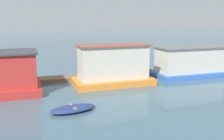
{
  "coord_description": "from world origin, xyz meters",
  "views": [
    {
      "loc": [
        -6.35,
        -19.62,
        5.35
      ],
      "look_at": [
        0.0,
        -1.0,
        1.4
      ],
      "focal_mm": 40.0,
      "sensor_mm": 36.0,
      "label": 1
    }
  ],
  "objects": [
    {
      "name": "dock_walkway",
      "position": [
        0.0,
        2.7,
        0.15
      ],
      "size": [
        33.8,
        1.51,
        0.3
      ],
      "primitive_type": "cube",
      "color": "brown",
      "rests_on": "ground_plane"
    },
    {
      "name": "houseboat_orange",
      "position": [
        0.37,
        -0.18,
        1.56
      ],
      "size": [
        6.64,
        3.32,
        3.38
      ],
      "color": "orange",
      "rests_on": "ground_plane"
    },
    {
      "name": "houseboat_red",
      "position": [
        -8.2,
        -0.29,
        1.51
      ],
      "size": [
        5.31,
        3.98,
        7.0
      ],
      "color": "red",
      "rests_on": "ground_plane"
    },
    {
      "name": "ground_plane",
      "position": [
        0.0,
        0.0,
        0.0
      ],
      "size": [
        200.0,
        200.0,
        0.0
      ],
      "primitive_type": "plane",
      "color": "#426070"
    },
    {
      "name": "dinghy_navy",
      "position": [
        -4.01,
        -5.56,
        0.18
      ],
      "size": [
        2.92,
        1.64,
        0.35
      ],
      "color": "navy",
      "rests_on": "ground_plane"
    },
    {
      "name": "houseboat_blue",
      "position": [
        8.38,
        0.43,
        1.36
      ],
      "size": [
        7.11,
        3.44,
        2.88
      ],
      "color": "#3866B7",
      "rests_on": "ground_plane"
    }
  ]
}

